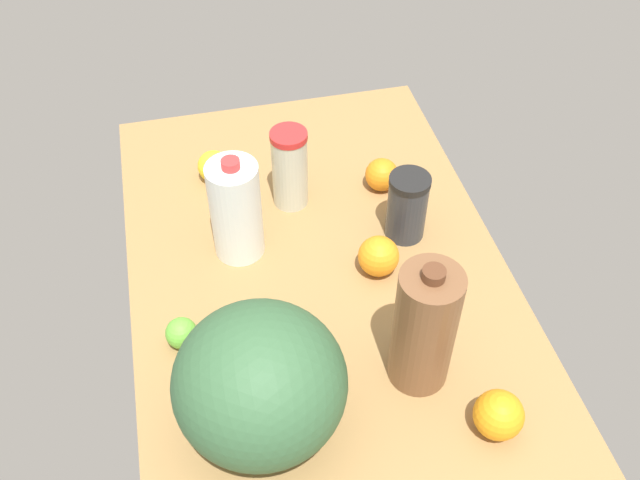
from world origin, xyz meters
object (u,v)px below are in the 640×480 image
Objects in this scene: tumbler_cup at (290,168)px; shaker_bottle at (407,206)px; orange_far_back at (499,415)px; orange_by_jug at (382,175)px; watermelon at (260,383)px; milk_jug at (236,210)px; chocolate_milk_jug at (424,328)px; lemon_beside_bowl at (214,166)px; lime_near_front at (181,333)px; orange_loose at (379,256)px.

tumbler_cup is 26.52cm from shaker_bottle.
orange_by_jug is at bearing -178.66° from orange_far_back.
shaker_bottle is at bearing 2.70° from orange_by_jug.
milk_jug is at bearing 177.04° from watermelon.
milk_jug is (-37.32, -26.43, -1.81)cm from chocolate_milk_jug.
shaker_bottle reaches higher than orange_by_jug.
milk_jug is at bearing 5.65° from lemon_beside_bowl.
orange_by_jug is (-15.18, -0.72, -4.03)cm from shaker_bottle.
watermelon is 3.82× the size of lemon_beside_bowl.
lemon_beside_bowl is 1.23× the size of lime_near_front.
shaker_bottle is 52.29cm from lime_near_front.
orange_far_back is at bearing 59.19° from lime_near_front.
tumbler_cup is at bearing 132.15° from milk_jug.
lime_near_front is (33.33, -48.08, -0.77)cm from orange_by_jug.
orange_far_back is (9.61, 37.77, -8.25)cm from watermelon.
orange_far_back reaches higher than orange_by_jug.
watermelon is 4.72× the size of lime_near_front.
chocolate_milk_jug is 3.31× the size of orange_loose.
chocolate_milk_jug is 45.77cm from milk_jug.
orange_far_back is (62.88, 1.47, 0.51)cm from orange_by_jug.
orange_loose is (8.96, -8.53, -3.60)cm from shaker_bottle.
chocolate_milk_jug is 3.77× the size of lemon_beside_bowl.
tumbler_cup is at bearing 163.89° from watermelon.
orange_loose is 39.85cm from orange_far_back.
orange_loose reaches higher than lemon_beside_bowl.
lemon_beside_bowl is at bearing -125.63° from shaker_bottle.
chocolate_milk_jug reaches higher than milk_jug.
lemon_beside_bowl is (-64.75, -0.17, -8.85)cm from watermelon.
orange_loose is (35.61, 28.65, 0.51)cm from lemon_beside_bowl.
shaker_bottle is 47.84cm from orange_far_back.
orange_by_jug is at bearing 109.20° from milk_jug.
tumbler_cup is at bearing -160.48° from orange_far_back.
orange_far_back is at bearing 1.34° from orange_by_jug.
orange_by_jug is at bearing -177.30° from shaker_bottle.
milk_jug is 2.88× the size of orange_loose.
lemon_beside_bowl is (-11.48, -36.47, -0.08)cm from orange_by_jug.
orange_by_jug is 58.51cm from lime_near_front.
shaker_bottle is 12.88cm from orange_loose.
tumbler_cup is 67.06cm from orange_far_back.
milk_jug is 0.86× the size of watermelon.
orange_by_jug is 62.90cm from orange_far_back.
tumbler_cup reaches higher than orange_loose.
lemon_beside_bowl is 0.88× the size of orange_loose.
lemon_beside_bowl is (-26.65, -37.18, -4.11)cm from shaker_bottle.
orange_by_jug reaches higher than lemon_beside_bowl.
lemon_beside_bowl is at bearing 165.47° from lime_near_front.
shaker_bottle is at bearing 136.39° from orange_loose.
orange_by_jug is (-53.27, 36.29, -8.77)cm from watermelon.
watermelon is 39.84cm from orange_far_back.
watermelon is 3.29× the size of orange_far_back.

